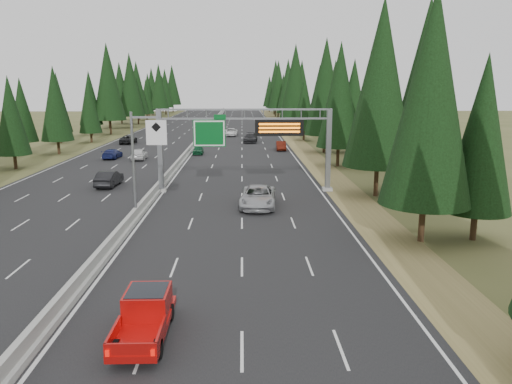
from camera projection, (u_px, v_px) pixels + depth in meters
The scene contains 19 objects.
road at pixel (198, 142), 91.50m from camera, with size 32.00×260.00×0.08m, color black.
shoulder_right at pixel (295, 141), 91.98m from camera, with size 3.60×260.00×0.06m, color olive.
shoulder_left at pixel (101, 142), 91.02m from camera, with size 3.60×260.00×0.06m, color #464D24.
median_barrier at pixel (198, 139), 91.42m from camera, with size 0.70×260.00×0.85m.
sign_gantry at pixel (251, 137), 46.53m from camera, with size 16.75×0.98×7.80m.
hov_sign_pole at pixel (141, 158), 36.72m from camera, with size 2.80×0.50×8.00m.
tree_row_right at pixel (325, 90), 82.21m from camera, with size 12.10×240.01×18.80m.
tree_row_left at pixel (86, 91), 95.26m from camera, with size 12.16×242.25×18.86m.
silver_minivan at pixel (258, 197), 41.23m from camera, with size 2.85×6.19×1.72m, color #A3A4A7.
red_pickup at pixel (146, 311), 20.02m from camera, with size 1.83×5.13×1.67m.
car_ahead_green at pixel (198, 150), 73.78m from camera, with size 1.50×3.72×1.27m, color #114B28.
car_ahead_dkred at pixel (281, 146), 78.42m from camera, with size 1.49×4.27×1.41m, color #51150B.
car_ahead_dkgrey at pixel (251, 138), 89.59m from camera, with size 2.26×5.57×1.62m, color black.
car_ahead_white at pixel (231, 132), 101.65m from camera, with size 2.48×5.38×1.49m, color white.
car_ahead_far at pixel (221, 117), 153.18m from camera, with size 1.57×3.91×1.33m, color black.
car_onc_near at pixel (109, 178), 49.87m from camera, with size 1.66×4.77×1.57m, color black.
car_onc_blue at pixel (112, 154), 69.37m from camera, with size 1.89×4.66×1.35m, color navy.
car_onc_white at pixel (139, 154), 68.25m from camera, with size 1.86×4.62×1.57m, color silver.
car_onc_far at pixel (128, 139), 87.74m from camera, with size 2.42×5.24×1.46m, color black.
Camera 1 is at (8.06, -11.70, 9.82)m, focal length 35.00 mm.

